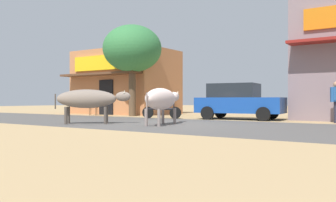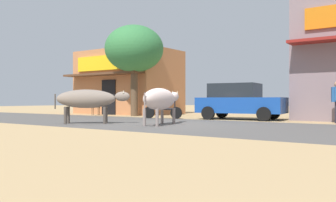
{
  "view_description": "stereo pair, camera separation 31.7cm",
  "coord_description": "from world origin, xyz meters",
  "px_view_note": "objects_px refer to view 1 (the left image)",
  "views": [
    {
      "loc": [
        7.37,
        -11.02,
        0.9
      ],
      "look_at": [
        -0.91,
        1.37,
        0.85
      ],
      "focal_mm": 38.27,
      "sensor_mm": 36.0,
      "label": 1
    },
    {
      "loc": [
        7.64,
        -10.85,
        0.9
      ],
      "look_at": [
        -0.91,
        1.37,
        0.85
      ],
      "focal_mm": 38.27,
      "sensor_mm": 36.0,
      "label": 2
    }
  ],
  "objects_px": {
    "parked_motorcycle": "(162,109)",
    "cow_near_brown": "(88,99)",
    "cow_far_dark": "(162,99)",
    "cafe_chair_near_tree": "(93,106)",
    "roadside_tree": "(132,49)",
    "parked_hatchback_car": "(238,101)",
    "pedestrian_by_shop": "(336,99)"
  },
  "relations": [
    {
      "from": "parked_motorcycle",
      "to": "cow_near_brown",
      "type": "distance_m",
      "value": 4.62
    },
    {
      "from": "cow_far_dark",
      "to": "cafe_chair_near_tree",
      "type": "xyz_separation_m",
      "value": [
        -7.7,
        4.16,
        -0.4
      ]
    },
    {
      "from": "roadside_tree",
      "to": "parked_hatchback_car",
      "type": "bearing_deg",
      "value": 1.13
    },
    {
      "from": "parked_hatchback_car",
      "to": "roadside_tree",
      "type": "bearing_deg",
      "value": -178.87
    },
    {
      "from": "parked_hatchback_car",
      "to": "cafe_chair_near_tree",
      "type": "relative_size",
      "value": 4.36
    },
    {
      "from": "parked_motorcycle",
      "to": "pedestrian_by_shop",
      "type": "relative_size",
      "value": 1.17
    },
    {
      "from": "parked_motorcycle",
      "to": "cafe_chair_near_tree",
      "type": "relative_size",
      "value": 2.05
    },
    {
      "from": "parked_motorcycle",
      "to": "roadside_tree",
      "type": "bearing_deg",
      "value": 156.25
    },
    {
      "from": "roadside_tree",
      "to": "parked_motorcycle",
      "type": "relative_size",
      "value": 2.65
    },
    {
      "from": "parked_motorcycle",
      "to": "cow_far_dark",
      "type": "bearing_deg",
      "value": -55.46
    },
    {
      "from": "parked_motorcycle",
      "to": "cow_near_brown",
      "type": "bearing_deg",
      "value": -91.97
    },
    {
      "from": "parked_hatchback_car",
      "to": "cafe_chair_near_tree",
      "type": "distance_m",
      "value": 8.62
    },
    {
      "from": "cow_near_brown",
      "to": "roadside_tree",
      "type": "bearing_deg",
      "value": 114.86
    },
    {
      "from": "roadside_tree",
      "to": "cow_far_dark",
      "type": "relative_size",
      "value": 1.78
    },
    {
      "from": "cow_near_brown",
      "to": "parked_hatchback_car",
      "type": "bearing_deg",
      "value": 60.01
    },
    {
      "from": "parked_motorcycle",
      "to": "cow_near_brown",
      "type": "height_order",
      "value": "cow_near_brown"
    },
    {
      "from": "roadside_tree",
      "to": "parked_motorcycle",
      "type": "bearing_deg",
      "value": -23.75
    },
    {
      "from": "parked_hatchback_car",
      "to": "cow_far_dark",
      "type": "distance_m",
      "value": 4.97
    },
    {
      "from": "parked_hatchback_car",
      "to": "pedestrian_by_shop",
      "type": "height_order",
      "value": "parked_hatchback_car"
    },
    {
      "from": "cow_near_brown",
      "to": "pedestrian_by_shop",
      "type": "height_order",
      "value": "pedestrian_by_shop"
    },
    {
      "from": "parked_motorcycle",
      "to": "pedestrian_by_shop",
      "type": "height_order",
      "value": "pedestrian_by_shop"
    },
    {
      "from": "parked_hatchback_car",
      "to": "cow_far_dark",
      "type": "height_order",
      "value": "parked_hatchback_car"
    },
    {
      "from": "cafe_chair_near_tree",
      "to": "cow_far_dark",
      "type": "bearing_deg",
      "value": -28.4
    },
    {
      "from": "cafe_chair_near_tree",
      "to": "roadside_tree",
      "type": "bearing_deg",
      "value": 14.04
    },
    {
      "from": "roadside_tree",
      "to": "parked_motorcycle",
      "type": "distance_m",
      "value": 4.5
    },
    {
      "from": "parked_hatchback_car",
      "to": "cafe_chair_near_tree",
      "type": "xyz_separation_m",
      "value": [
        -8.58,
        -0.73,
        -0.33
      ]
    },
    {
      "from": "cow_far_dark",
      "to": "parked_hatchback_car",
      "type": "bearing_deg",
      "value": 79.8
    },
    {
      "from": "cow_far_dark",
      "to": "cafe_chair_near_tree",
      "type": "height_order",
      "value": "cow_far_dark"
    },
    {
      "from": "cow_near_brown",
      "to": "pedestrian_by_shop",
      "type": "distance_m",
      "value": 9.49
    },
    {
      "from": "roadside_tree",
      "to": "pedestrian_by_shop",
      "type": "bearing_deg",
      "value": -0.91
    },
    {
      "from": "roadside_tree",
      "to": "pedestrian_by_shop",
      "type": "relative_size",
      "value": 3.12
    },
    {
      "from": "cow_near_brown",
      "to": "cafe_chair_near_tree",
      "type": "relative_size",
      "value": 2.66
    }
  ]
}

